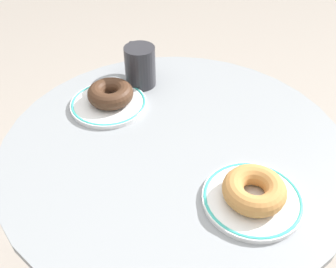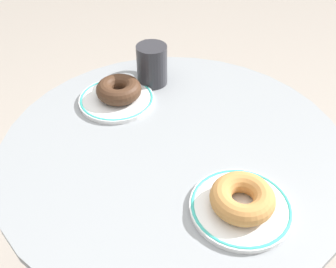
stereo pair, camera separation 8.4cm
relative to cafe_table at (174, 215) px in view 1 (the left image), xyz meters
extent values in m
cylinder|color=gray|center=(0.00, 0.00, 0.24)|extent=(0.75, 0.75, 0.02)
cylinder|color=gray|center=(0.00, 0.00, -0.11)|extent=(0.06, 0.06, 0.67)
cylinder|color=white|center=(-0.21, 0.02, 0.25)|extent=(0.18, 0.18, 0.01)
torus|color=#38B2A8|center=(-0.21, 0.02, 0.25)|extent=(0.18, 0.18, 0.01)
cylinder|color=white|center=(0.21, -0.05, 0.25)|extent=(0.19, 0.19, 0.01)
torus|color=#38B2A8|center=(0.21, -0.05, 0.25)|extent=(0.18, 0.18, 0.01)
torus|color=#422819|center=(-0.21, 0.03, 0.28)|extent=(0.14, 0.14, 0.04)
torus|color=#BC7F42|center=(0.21, -0.05, 0.28)|extent=(0.15, 0.15, 0.04)
cylinder|color=#28282D|center=(-0.20, 0.14, 0.30)|extent=(0.08, 0.08, 0.10)
torus|color=#28282D|center=(-0.24, 0.16, 0.30)|extent=(0.07, 0.05, 0.08)
camera|label=1|loc=(0.35, -0.52, 0.81)|focal=41.86mm
camera|label=2|loc=(0.42, -0.46, 0.81)|focal=41.86mm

